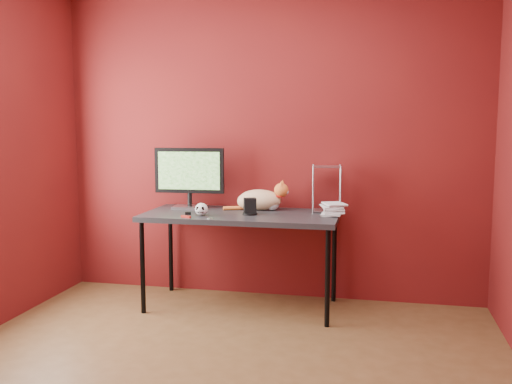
% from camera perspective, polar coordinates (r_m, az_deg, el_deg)
% --- Properties ---
extents(room, '(3.52, 3.52, 2.61)m').
position_cam_1_polar(room, '(3.00, -4.94, 6.83)').
color(room, '#50351B').
rests_on(room, ground).
extents(desk, '(1.50, 0.70, 0.75)m').
position_cam_1_polar(desk, '(4.43, -1.48, -2.77)').
color(desk, black).
rests_on(desk, ground).
extents(monitor, '(0.57, 0.20, 0.49)m').
position_cam_1_polar(monitor, '(4.66, -6.68, 1.72)').
color(monitor, '#A9A9AD').
rests_on(monitor, desk).
extents(cat, '(0.52, 0.20, 0.24)m').
position_cam_1_polar(cat, '(4.57, 0.42, -0.75)').
color(cat, '#C17629').
rests_on(cat, desk).
extents(skull_mug, '(0.10, 0.10, 0.09)m').
position_cam_1_polar(skull_mug, '(4.32, -5.48, -1.73)').
color(skull_mug, silver).
rests_on(skull_mug, desk).
extents(speaker, '(0.11, 0.11, 0.13)m').
position_cam_1_polar(speaker, '(4.34, -0.61, -1.51)').
color(speaker, black).
rests_on(speaker, desk).
extents(book_stack, '(0.22, 0.25, 1.02)m').
position_cam_1_polar(book_stack, '(4.33, 6.85, 4.42)').
color(book_stack, beige).
rests_on(book_stack, desk).
extents(wire_rack, '(0.23, 0.19, 0.37)m').
position_cam_1_polar(wire_rack, '(4.51, 7.08, 0.34)').
color(wire_rack, '#A9A9AD').
rests_on(wire_rack, desk).
extents(pocket_knife, '(0.08, 0.05, 0.02)m').
position_cam_1_polar(pocket_knife, '(4.24, -7.02, -2.46)').
color(pocket_knife, '#9D140C').
rests_on(pocket_knife, desk).
extents(black_gadget, '(0.05, 0.04, 0.02)m').
position_cam_1_polar(black_gadget, '(4.38, -6.82, -2.13)').
color(black_gadget, black).
rests_on(black_gadget, desk).
extents(washer, '(0.04, 0.04, 0.00)m').
position_cam_1_polar(washer, '(4.19, -4.62, -2.64)').
color(washer, '#A9A9AD').
rests_on(washer, desk).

